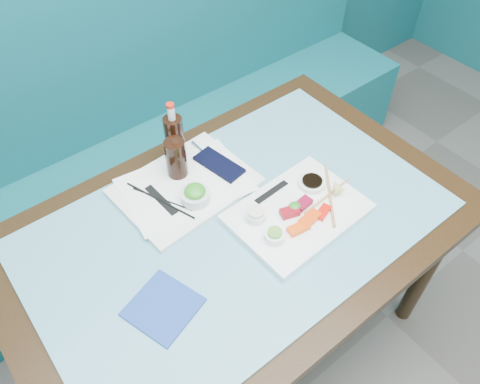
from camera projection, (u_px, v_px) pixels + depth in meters
booth_bench at (125, 160)px, 2.13m from camera, size 3.00×0.56×1.17m
dining_table at (237, 240)px, 1.47m from camera, size 1.40×0.90×0.75m
glass_top at (237, 223)px, 1.41m from camera, size 1.22×0.76×0.01m
sashimi_plate at (298, 213)px, 1.42m from camera, size 0.41×0.30×0.02m
salmon_left at (299, 228)px, 1.36m from camera, size 0.07×0.04×0.02m
salmon_mid at (310, 219)px, 1.38m from camera, size 0.07×0.04×0.02m
salmon_right at (323, 212)px, 1.40m from camera, size 0.06×0.04×0.01m
tuna_left at (290, 212)px, 1.39m from camera, size 0.06×0.05×0.02m
tuna_right at (303, 204)px, 1.42m from camera, size 0.06×0.04×0.02m
seaweed_garnish at (295, 207)px, 1.41m from camera, size 0.05×0.05×0.02m
ramekin_wasabi at (275, 236)px, 1.33m from camera, size 0.06×0.06×0.02m
wasabi_fill at (275, 232)px, 1.32m from camera, size 0.05×0.05×0.01m
ramekin_ginger at (256, 216)px, 1.38m from camera, size 0.06×0.06×0.02m
ginger_fill at (256, 212)px, 1.37m from camera, size 0.05×0.05×0.01m
soy_dish at (312, 183)px, 1.47m from camera, size 0.10×0.10×0.02m
soy_fill at (312, 181)px, 1.47m from camera, size 0.08×0.08×0.01m
lemon_wedge at (340, 189)px, 1.44m from camera, size 0.06×0.06×0.04m
chopstick_sleeve at (272, 192)px, 1.46m from camera, size 0.13×0.03×0.00m
wooden_chopstick_a at (327, 196)px, 1.45m from camera, size 0.21×0.02×0.01m
wooden_chopstick_b at (330, 194)px, 1.45m from camera, size 0.17×0.20×0.01m
serving_tray at (185, 186)px, 1.49m from camera, size 0.44×0.34×0.02m
paper_placemat at (185, 184)px, 1.49m from camera, size 0.42×0.32×0.00m
seaweed_bowl at (195, 196)px, 1.43m from camera, size 0.12×0.12×0.04m
seaweed_salad at (195, 191)px, 1.41m from camera, size 0.07×0.07×0.03m
cola_glass at (176, 158)px, 1.47m from camera, size 0.08×0.08×0.14m
navy_pouch at (219, 165)px, 1.54m from camera, size 0.10×0.18×0.01m
fork at (199, 149)px, 1.59m from camera, size 0.01×0.09×0.01m
black_chopstick_a at (160, 200)px, 1.44m from camera, size 0.09×0.25×0.01m
black_chopstick_b at (162, 199)px, 1.44m from camera, size 0.10×0.19×0.01m
tray_sleeve at (161, 200)px, 1.44m from camera, size 0.03×0.15×0.00m
cola_bottle_body at (175, 140)px, 1.52m from camera, size 0.07×0.07×0.18m
cola_bottle_neck at (171, 113)px, 1.44m from camera, size 0.03×0.03×0.05m
cola_bottle_cap at (170, 105)px, 1.42m from camera, size 0.03×0.03×0.01m
blue_napkin at (163, 307)px, 1.22m from camera, size 0.21×0.21×0.01m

